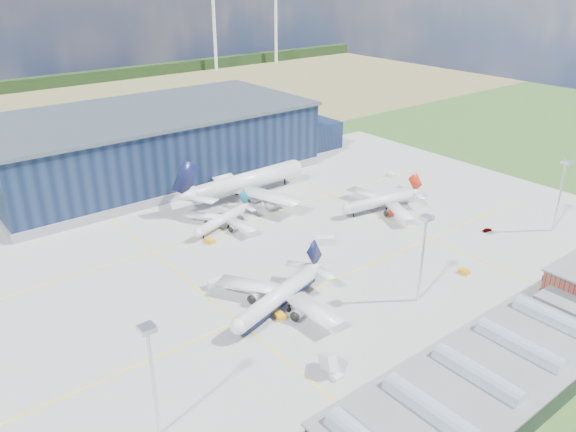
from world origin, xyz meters
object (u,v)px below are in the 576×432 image
Objects in this scene: airliner_red at (380,196)px; car_a at (487,230)px; airliner_regional at (221,215)px; light_mast_west at (151,364)px; gse_van_a at (218,283)px; hangar at (158,146)px; gse_cart_b at (225,224)px; light_mast_east at (562,184)px; airstair at (328,366)px; gse_tug_c at (210,241)px; gse_tug_b at (464,271)px; car_b at (547,290)px; gse_tug_a at (280,316)px; light_mast_center at (423,245)px; airliner_navy at (277,289)px; airliner_widebody at (247,172)px; gse_van_b at (325,241)px; gse_cart_a at (391,175)px.

car_a is at bearing 123.92° from airliner_red.
airliner_regional reaches higher than car_a.
gse_van_a is (34.68, 36.38, -14.32)m from light_mast_west.
gse_cart_b is at bearing -96.43° from hangar.
light_mast_east is 7.01× the size of car_a.
airliner_red is at bearing 137.30° from airliner_regional.
hangar is 144.23m from light_mast_east.
airstair is (-19.82, -71.88, -2.95)m from airliner_regional.
airliner_red is 11.07× the size of gse_tug_c.
light_mast_west is 0.68× the size of airliner_red.
gse_tug_b is 0.67× the size of car_b.
gse_tug_a is 53.77m from gse_tug_b.
airliner_red is at bearing 31.85° from gse_tug_a.
gse_tug_b is at bearing 32.63° from car_b.
light_mast_east is 107.77m from gse_tug_c.
hangar is at bearing 120.05° from light_mast_east.
light_mast_west is 52.26m from gse_van_a.
gse_tug_a is at bearing 95.08° from airstair.
light_mast_center is 4.49× the size of gse_van_a.
car_b is at bearing 131.96° from airliner_navy.
airliner_widebody reaches higher than gse_van_a.
airliner_regional is (-8.41, -59.06, -7.07)m from hangar.
gse_tug_b is 0.53× the size of gse_van_a.
car_a is (83.56, -24.05, -0.56)m from gse_van_a.
gse_van_a is 37.13m from gse_cart_b.
light_mast_center reaches higher than airstair.
airliner_navy is 38.14m from gse_van_b.
airliner_widebody reaches higher than car_b.
car_b is (44.18, -83.75, -3.88)m from airliner_regional.
gse_van_a is at bearing 58.87° from car_b.
airliner_widebody is at bearing -161.01° from airliner_regional.
car_a is at bearing 28.15° from airstair.
hangar is at bearing 66.07° from gse_tug_c.
airliner_red is at bearing -73.19° from gse_van_a.
airliner_regional is 78.42m from gse_cart_a.
hangar is 139.77m from light_mast_west.
gse_tug_b is (-13.26, -43.46, -4.94)m from airliner_red.
airliner_red reaches higher than gse_tug_a.
hangar is 60.07m from airliner_regional.
airstair is at bearing -151.56° from gse_cart_a.
airliner_navy is at bearing -153.56° from gse_van_a.
light_mast_center is 1.00× the size of light_mast_east.
light_mast_east is 7.10× the size of gse_cart_a.
light_mast_center is 52.69m from gse_van_a.
airliner_widebody is 46.60m from gse_van_b.
light_mast_west is at bearing 163.14° from gse_cart_b.
car_a is (14.56, -32.03, -4.97)m from airliner_red.
gse_van_a is (-41.49, -46.52, -8.07)m from airliner_widebody.
airstair reaches higher than car_b.
car_a is at bearing -112.87° from gse_cart_a.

